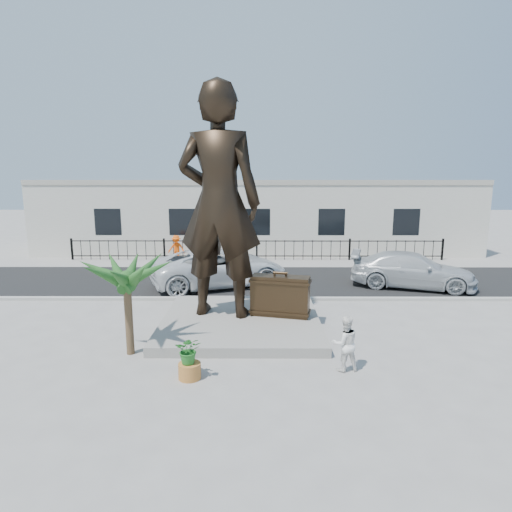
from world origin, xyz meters
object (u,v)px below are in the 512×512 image
(tourist, at_px, (345,343))
(car_white, at_px, (219,267))
(suitcase, at_px, (280,296))
(statue, at_px, (219,203))

(tourist, bearing_deg, car_white, -74.52)
(suitcase, relative_size, tourist, 1.33)
(suitcase, distance_m, car_white, 5.68)
(statue, distance_m, suitcase, 3.72)
(tourist, bearing_deg, suitcase, -76.62)
(suitcase, bearing_deg, tourist, -53.56)
(suitcase, distance_m, tourist, 3.83)
(statue, height_order, suitcase, statue)
(tourist, bearing_deg, statue, -55.89)
(statue, relative_size, suitcase, 3.91)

